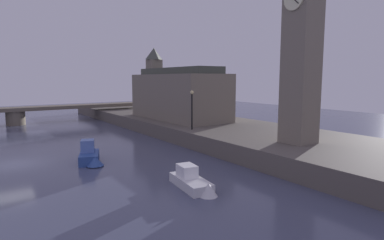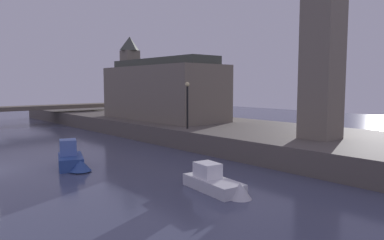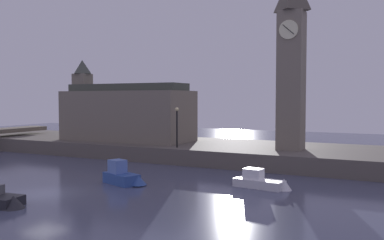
{
  "view_description": "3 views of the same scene",
  "coord_description": "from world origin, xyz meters",
  "px_view_note": "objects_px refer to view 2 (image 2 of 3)",
  "views": [
    {
      "loc": [
        27.18,
        -2.16,
        6.47
      ],
      "look_at": [
        2.67,
        14.47,
        2.65
      ],
      "focal_mm": 30.16,
      "sensor_mm": 36.0,
      "label": 1
    },
    {
      "loc": [
        24.32,
        -4.01,
        5.14
      ],
      "look_at": [
        3.27,
        14.18,
        2.44
      ],
      "focal_mm": 34.48,
      "sensor_mm": 36.0,
      "label": 2
    },
    {
      "loc": [
        20.79,
        -19.74,
        6.13
      ],
      "look_at": [
        2.25,
        16.67,
        4.08
      ],
      "focal_mm": 39.65,
      "sensor_mm": 36.0,
      "label": 3
    }
  ],
  "objects_px": {
    "clock_tower": "(324,10)",
    "streetlamp": "(187,100)",
    "boat_tour_blue": "(72,159)",
    "boat_ferry_white": "(219,184)",
    "parliament_hall": "(161,90)"
  },
  "relations": [
    {
      "from": "parliament_hall",
      "to": "streetlamp",
      "type": "xyz_separation_m",
      "value": [
        8.71,
        -3.65,
        -0.68
      ]
    },
    {
      "from": "boat_tour_blue",
      "to": "boat_ferry_white",
      "type": "relative_size",
      "value": 0.9
    },
    {
      "from": "boat_ferry_white",
      "to": "parliament_hall",
      "type": "bearing_deg",
      "value": 151.04
    },
    {
      "from": "clock_tower",
      "to": "parliament_hall",
      "type": "xyz_separation_m",
      "value": [
        -18.77,
        0.47,
        -5.41
      ]
    },
    {
      "from": "clock_tower",
      "to": "boat_tour_blue",
      "type": "distance_m",
      "value": 18.67
    },
    {
      "from": "clock_tower",
      "to": "boat_tour_blue",
      "type": "bearing_deg",
      "value": -122.33
    },
    {
      "from": "streetlamp",
      "to": "boat_ferry_white",
      "type": "xyz_separation_m",
      "value": [
        10.86,
        -7.18,
        -3.48
      ]
    },
    {
      "from": "clock_tower",
      "to": "streetlamp",
      "type": "xyz_separation_m",
      "value": [
        -10.06,
        -3.17,
        -6.09
      ]
    },
    {
      "from": "boat_tour_blue",
      "to": "boat_ferry_white",
      "type": "bearing_deg",
      "value": 19.12
    },
    {
      "from": "streetlamp",
      "to": "parliament_hall",
      "type": "bearing_deg",
      "value": 157.27
    },
    {
      "from": "clock_tower",
      "to": "streetlamp",
      "type": "bearing_deg",
      "value": -162.5
    },
    {
      "from": "parliament_hall",
      "to": "boat_ferry_white",
      "type": "xyz_separation_m",
      "value": [
        19.57,
        -10.83,
        -4.16
      ]
    },
    {
      "from": "streetlamp",
      "to": "boat_ferry_white",
      "type": "height_order",
      "value": "streetlamp"
    },
    {
      "from": "streetlamp",
      "to": "boat_tour_blue",
      "type": "height_order",
      "value": "streetlamp"
    },
    {
      "from": "parliament_hall",
      "to": "boat_tour_blue",
      "type": "bearing_deg",
      "value": -54.23
    }
  ]
}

